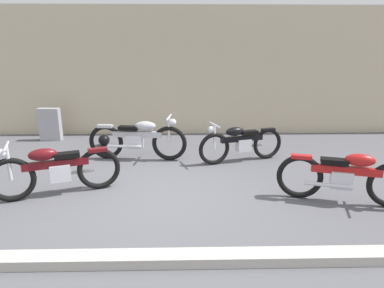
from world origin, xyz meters
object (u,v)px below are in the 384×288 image
object	(u,v)px
helmet	(104,140)
motorcycle_silver	(138,139)
motorcycle_black	(241,143)
stone_marker	(50,124)
motorcycle_red	(346,176)
motorcycle_maroon	(55,169)

from	to	relation	value
helmet	motorcycle_silver	distance (m)	1.54
motorcycle_black	motorcycle_silver	bearing A→B (deg)	-22.46
stone_marker	helmet	bearing A→B (deg)	-20.49
stone_marker	motorcycle_red	world-z (taller)	motorcycle_red
motorcycle_black	stone_marker	bearing A→B (deg)	-39.15
motorcycle_silver	motorcycle_red	xyz separation A→B (m)	(3.46, -2.23, -0.02)
stone_marker	motorcycle_black	distance (m)	5.08
motorcycle_silver	motorcycle_red	bearing A→B (deg)	-26.55
motorcycle_maroon	motorcycle_red	distance (m)	4.56
helmet	motorcycle_black	bearing A→B (deg)	-22.44
stone_marker	motorcycle_red	distance (m)	7.16
motorcycle_maroon	stone_marker	bearing A→B (deg)	-88.99
motorcycle_black	motorcycle_red	size ratio (longest dim) A/B	0.94
stone_marker	motorcycle_maroon	world-z (taller)	motorcycle_maroon
helmet	motorcycle_silver	xyz separation A→B (m)	(1.01, -1.12, 0.32)
motorcycle_black	motorcycle_maroon	distance (m)	3.66
motorcycle_silver	motorcycle_maroon	bearing A→B (deg)	-114.45
helmet	motorcycle_black	size ratio (longest dim) A/B	0.15
motorcycle_red	motorcycle_black	bearing A→B (deg)	139.08
motorcycle_red	helmet	bearing A→B (deg)	160.10
stone_marker	motorcycle_black	world-z (taller)	motorcycle_black
motorcycle_black	motorcycle_silver	world-z (taller)	motorcycle_silver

